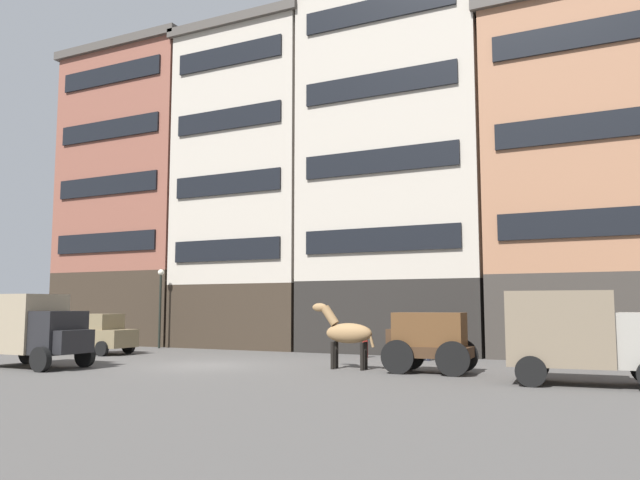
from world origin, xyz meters
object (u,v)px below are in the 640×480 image
(cargo_wagon, at_px, (428,338))
(draft_horse, at_px, (346,332))
(pedestrian_officer, at_px, (426,336))
(fire_hydrant_curbside, at_px, (365,347))
(delivery_truck_near, at_px, (582,334))
(streetlamp_curbside, at_px, (160,297))
(sedan_light, at_px, (96,334))
(delivery_truck_far, at_px, (32,327))

(cargo_wagon, xyz_separation_m, draft_horse, (-2.95, -0.00, 0.12))
(pedestrian_officer, distance_m, fire_hydrant_curbside, 2.86)
(cargo_wagon, xyz_separation_m, delivery_truck_near, (4.79, -1.13, 0.28))
(streetlamp_curbside, bearing_deg, cargo_wagon, -19.13)
(delivery_truck_near, xyz_separation_m, fire_hydrant_curbside, (-9.03, 6.02, -1.00))
(cargo_wagon, xyz_separation_m, streetlamp_curbside, (-16.11, 5.59, 1.52))
(pedestrian_officer, bearing_deg, sedan_light, -167.08)
(pedestrian_officer, bearing_deg, streetlamp_curbside, 175.97)
(draft_horse, bearing_deg, cargo_wagon, 0.04)
(fire_hydrant_curbside, bearing_deg, cargo_wagon, -49.07)
(cargo_wagon, relative_size, sedan_light, 0.79)
(cargo_wagon, bearing_deg, delivery_truck_near, -13.25)
(draft_horse, height_order, delivery_truck_far, delivery_truck_far)
(delivery_truck_far, height_order, pedestrian_officer, delivery_truck_far)
(delivery_truck_near, bearing_deg, cargo_wagon, 166.75)
(delivery_truck_far, distance_m, sedan_light, 6.30)
(delivery_truck_far, bearing_deg, delivery_truck_near, 10.45)
(sedan_light, height_order, streetlamp_curbside, streetlamp_curbside)
(delivery_truck_far, bearing_deg, cargo_wagon, 18.50)
(sedan_light, xyz_separation_m, streetlamp_curbside, (-0.06, 4.38, 1.76))
(cargo_wagon, distance_m, draft_horse, 2.95)
(cargo_wagon, height_order, fire_hydrant_curbside, cargo_wagon)
(cargo_wagon, relative_size, delivery_truck_near, 0.66)
(sedan_light, bearing_deg, draft_horse, -5.27)
(pedestrian_officer, bearing_deg, delivery_truck_far, -142.86)
(delivery_truck_near, bearing_deg, streetlamp_curbside, 162.18)
(cargo_wagon, relative_size, delivery_truck_far, 0.68)
(delivery_truck_near, height_order, fire_hydrant_curbside, delivery_truck_near)
(delivery_truck_near, bearing_deg, fire_hydrant_curbside, 146.31)
(draft_horse, height_order, delivery_truck_near, delivery_truck_near)
(cargo_wagon, height_order, delivery_truck_far, delivery_truck_far)
(delivery_truck_near, height_order, streetlamp_curbside, streetlamp_curbside)
(draft_horse, relative_size, delivery_truck_near, 0.53)
(sedan_light, bearing_deg, delivery_truck_near, -6.39)
(delivery_truck_near, height_order, pedestrian_officer, delivery_truck_near)
(pedestrian_officer, bearing_deg, cargo_wagon, -72.29)
(cargo_wagon, xyz_separation_m, sedan_light, (-16.05, 1.21, -0.23))
(draft_horse, bearing_deg, delivery_truck_near, -8.28)
(streetlamp_curbside, bearing_deg, pedestrian_officer, -4.03)
(delivery_truck_near, relative_size, streetlamp_curbside, 1.08)
(pedestrian_officer, bearing_deg, delivery_truck_near, -42.31)
(cargo_wagon, relative_size, pedestrian_officer, 1.65)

